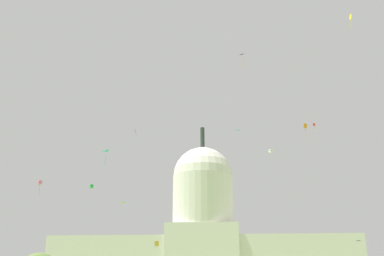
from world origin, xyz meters
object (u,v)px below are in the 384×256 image
Objects in this scene: kite_turquoise_mid at (108,154)px; kite_black_low at (356,243)px; kite_black_high at (243,57)px; kite_gold_low at (157,244)px; capitol_building at (203,241)px; kite_cyan_mid at (239,132)px; kite_violet_high at (136,132)px; kite_green_mid at (91,186)px; kite_yellow_high at (351,18)px; kite_red_high at (314,125)px; kite_pink_mid at (40,183)px; kite_orange_mid at (305,127)px; kite_lime_mid at (123,203)px; kite_white_high at (271,151)px.

kite_turquoise_mid reaches higher than kite_black_low.
kite_black_high is 49.11m from kite_gold_low.
capitol_building is 86.01× the size of kite_cyan_mid.
kite_violet_high is 1.12× the size of kite_green_mid.
kite_gold_low is 45.18m from kite_black_low.
kite_yellow_high is 68.82m from kite_green_mid.
kite_pink_mid is at bearing -112.54° from kite_red_high.
kite_black_low is at bearing -134.20° from kite_turquoise_mid.
capitol_building is 89.49× the size of kite_gold_low.
capitol_building reaches higher than kite_violet_high.
kite_green_mid is (-58.79, 14.03, -32.91)m from kite_yellow_high.
kite_green_mid is (-14.13, -9.11, 12.24)m from kite_gold_low.
kite_pink_mid is (-67.93, 6.36, -33.52)m from kite_yellow_high.
kite_cyan_mid is (28.24, -6.41, 2.03)m from kite_turquoise_mid.
kite_black_high reaches higher than kite_black_low.
kite_black_high is 1.45× the size of kite_orange_mid.
kite_turquoise_mid is 16.13m from kite_pink_mid.
kite_turquoise_mid is (-1.11, -11.32, 8.89)m from kite_lime_mid.
kite_violet_high is 0.82× the size of kite_black_low.
kite_gold_low is (-21.73, 13.08, -42.06)m from kite_black_high.
kite_red_high is at bearing -79.83° from kite_black_high.
capitol_building is 34.50× the size of kite_pink_mid.
kite_black_low is at bearing -71.77° from kite_red_high.
kite_black_low is at bearing -21.70° from kite_lime_mid.
kite_pink_mid is at bearing 18.76° from kite_cyan_mid.
kite_black_high is at bearing 2.77° from kite_gold_low.
kite_red_high reaches higher than kite_gold_low.
kite_violet_high is (-3.45, -13.10, 23.85)m from kite_gold_low.
kite_violet_high is 52.61m from kite_black_low.
kite_yellow_high is (48.11, -10.04, 21.29)m from kite_violet_high.
kite_violet_high is 53.56m from kite_yellow_high.
kite_black_high is 46.81m from kite_green_mid.
kite_lime_mid is 51.54m from kite_black_low.
kite_red_high is 2.47× the size of kite_black_low.
kite_yellow_high reaches higher than kite_gold_low.
kite_black_low is (46.17, -1.55, -25.17)m from kite_violet_high.
kite_gold_low is 85.80m from kite_red_high.
kite_orange_mid is 1.76× the size of kite_cyan_mid.
kite_turquoise_mid is 2.68× the size of kite_green_mid.
kite_black_high reaches higher than kite_orange_mid.
kite_red_high reaches higher than kite_black_low.
kite_white_high is (0.45, 72.51, 16.21)m from kite_orange_mid.
kite_violet_high is at bearing -105.05° from kite_red_high.
kite_white_high is at bearing -86.02° from kite_green_mid.
kite_black_high reaches higher than kite_white_high.
kite_orange_mid is at bearing -160.35° from kite_pink_mid.
kite_green_mid is 58.70m from kite_black_low.
kite_red_high reaches higher than kite_black_high.
kite_gold_low is at bearing -72.70° from kite_turquoise_mid.
kite_turquoise_mid is at bearing -81.16° from kite_gold_low.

